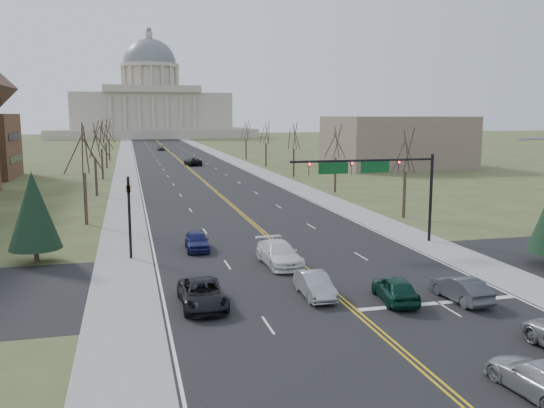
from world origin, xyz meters
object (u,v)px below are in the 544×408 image
car_sb_outer_lead (202,294)px  car_sb_outer_second (197,241)px  car_far_nb (193,161)px  car_far_sb (161,148)px  signal_left (129,208)px  car_nb_inner_lead (395,289)px  car_nb_inner_second (540,378)px  car_sb_inner_second (279,254)px  car_sb_inner_lead (315,285)px  signal_mast (374,173)px  car_nb_outer_lead (461,289)px

car_sb_outer_lead → car_sb_outer_second: bearing=83.7°
car_far_nb → car_far_sb: size_ratio=1.23×
signal_left → car_far_nb: size_ratio=1.02×
car_sb_outer_second → car_far_sb: bearing=89.5°
car_nb_inner_lead → car_nb_inner_second: car_nb_inner_lead is taller
car_sb_outer_lead → car_sb_inner_second: 9.72m
car_nb_inner_second → car_far_sb: (-5.12, 153.91, 0.14)m
car_sb_outer_lead → car_far_nb: car_far_nb is taller
signal_left → car_nb_inner_lead: size_ratio=1.40×
car_nb_inner_second → car_sb_inner_second: bearing=-81.9°
car_nb_inner_lead → car_far_nb: 90.27m
car_sb_inner_lead → car_nb_inner_lead: bearing=-24.1°
signal_mast → car_nb_outer_lead: 15.32m
car_sb_inner_second → car_sb_inner_lead: bearing=-91.7°
car_nb_outer_lead → car_far_nb: (-4.89, 91.04, 0.12)m
car_nb_inner_lead → car_sb_outer_lead: bearing=-2.4°
car_nb_inner_lead → car_nb_inner_second: 11.31m
car_nb_inner_lead → car_far_nb: bearing=-82.0°
car_sb_outer_second → car_far_nb: bearing=85.4°
signal_mast → car_far_sb: bearing=94.2°
car_sb_outer_second → car_sb_inner_second: bearing=-48.3°
signal_mast → signal_left: signal_mast is taller
car_nb_inner_lead → car_nb_inner_second: size_ratio=0.93×
signal_left → car_far_sb: (9.47, 128.96, -2.89)m
car_sb_outer_lead → car_sb_outer_second: size_ratio=1.20×
car_far_nb → car_sb_outer_lead: bearing=76.9°
signal_left → car_far_sb: size_ratio=1.26×
car_nb_inner_lead → car_sb_outer_lead: size_ratio=0.84×
signal_left → car_far_nb: bearing=80.4°
car_nb_outer_lead → car_sb_inner_second: car_sb_inner_second is taller
signal_mast → car_far_sb: size_ratio=2.54×
car_nb_outer_lead → signal_left: bearing=-42.8°
car_nb_outer_lead → car_nb_inner_second: car_nb_outer_lead is taller
signal_mast → car_nb_outer_lead: signal_mast is taller
car_nb_outer_lead → car_far_nb: bearing=-90.9°
car_far_nb → car_far_sb: bearing=-93.2°
car_nb_outer_lead → signal_mast: bearing=-98.1°
car_nb_inner_lead → car_nb_outer_lead: 3.71m
signal_mast → car_far_nb: size_ratio=2.06×
car_nb_inner_second → car_sb_inner_second: 21.02m
car_sb_inner_second → car_nb_outer_lead: bearing=-54.8°
car_nb_inner_lead → car_sb_inner_second: size_ratio=0.77×
car_nb_outer_lead → car_sb_outer_second: (-12.91, 15.90, 0.03)m
car_sb_outer_lead → car_sb_outer_second: 13.41m
car_sb_inner_second → car_far_sb: bearing=87.0°
car_sb_outer_lead → car_sb_inner_lead: bearing=0.1°
car_nb_outer_lead → car_sb_inner_second: (-7.90, 9.97, 0.11)m
car_nb_inner_lead → car_far_sb: 142.68m
car_sb_inner_second → signal_mast: bearing=23.2°
car_nb_inner_lead → car_sb_inner_lead: 4.51m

